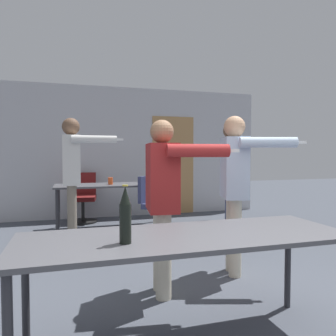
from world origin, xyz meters
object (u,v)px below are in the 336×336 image
Objects in this scene: office_chair_far_right at (157,207)px; drink_cup at (110,181)px; person_right_polo at (164,191)px; beer_bottle at (125,216)px; person_left_plaid at (73,168)px; office_chair_near_pushed at (83,199)px; person_far_watching at (235,179)px; person_near_casual at (231,166)px.

drink_cup is at bearing -85.92° from office_chair_far_right.
beer_bottle is (-0.50, -0.94, -0.02)m from person_right_polo.
person_left_plaid is 14.85× the size of drink_cup.
drink_cup is at bearing 127.66° from office_chair_near_pushed.
drink_cup is (0.61, 0.90, -0.26)m from person_left_plaid.
person_left_plaid is 1.99m from person_right_polo.
office_chair_near_pushed is at bearing -139.20° from person_far_watching.
person_far_watching is 0.95× the size of person_left_plaid.
person_right_polo is (0.78, -1.83, -0.13)m from person_left_plaid.
person_near_casual reaches higher than person_far_watching.
beer_bottle is at bearing 5.01° from person_left_plaid.
office_chair_near_pushed is at bearing 119.30° from drink_cup.
drink_cup is (-1.79, 0.87, -0.26)m from person_near_casual.
person_left_plaid reaches higher than office_chair_far_right.
person_far_watching is 1.06× the size of person_right_polo.
person_far_watching is 0.91m from person_right_polo.
person_left_plaid reaches higher than person_near_casual.
office_chair_far_right is 3.31m from beer_bottle.
person_near_casual is 2.82m from office_chair_near_pushed.
office_chair_far_right is at bearing 104.47° from person_left_plaid.
person_left_plaid is at bearing 91.66° from office_chair_near_pushed.
beer_bottle is 3.68m from drink_cup.
person_far_watching reaches higher than person_right_polo.
person_right_polo is at bearing -86.63° from drink_cup.
person_left_plaid is 1.00× the size of person_near_casual.
person_near_casual is 14.78× the size of drink_cup.
office_chair_near_pushed is (-2.21, 1.62, -0.66)m from person_near_casual.
person_left_plaid is 1.47m from office_chair_far_right.
person_right_polo is 13.32× the size of drink_cup.
person_left_plaid is 1.93× the size of office_chair_near_pushed.
drink_cup is (0.42, -0.75, 0.39)m from office_chair_near_pushed.
person_far_watching is at bearing 45.87° from person_left_plaid.
person_far_watching is at bearing -13.17° from person_near_casual.
person_left_plaid is 1.78m from office_chair_near_pushed.
person_left_plaid reaches higher than drink_cup.
beer_bottle is at bearing -31.71° from person_far_watching.
person_far_watching is 14.10× the size of drink_cup.
office_chair_near_pushed is at bearing 91.12° from beer_bottle.
drink_cup is (0.33, 3.66, -0.10)m from beer_bottle.
person_far_watching is 1.75m from person_near_casual.
office_chair_far_right is (1.27, 0.35, -0.65)m from person_left_plaid.
person_right_polo reaches higher than drink_cup.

